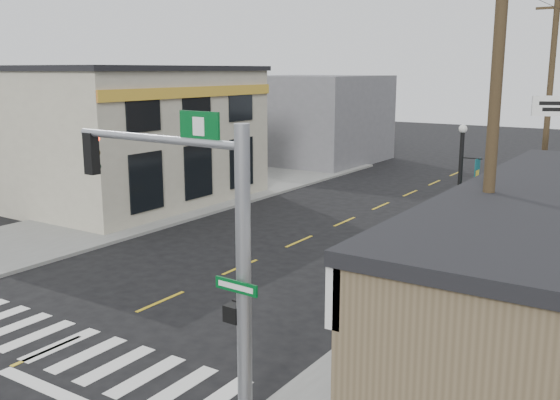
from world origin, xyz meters
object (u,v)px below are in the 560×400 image
Objects in this scene: utility_pole_near at (492,151)px; utility_pole_far at (548,107)px; fire_hydrant at (457,332)px; traffic_signal_pole at (212,246)px; bare_tree at (503,227)px; lamp_post at (461,192)px; guide_sign at (455,243)px.

utility_pole_far is at bearing 100.54° from utility_pole_near.
utility_pole_near is (0.72, -0.78, 4.63)m from fire_hydrant.
bare_tree is at bearing 55.10° from traffic_signal_pole.
utility_pole_near reaches higher than traffic_signal_pole.
lamp_post is (-1.54, 4.78, 2.57)m from fire_hydrant.
traffic_signal_pole is 9.31m from guide_sign.
utility_pole_far is (1.80, 20.99, 1.52)m from traffic_signal_pole.
utility_pole_far reaches higher than guide_sign.
lamp_post reaches higher than fire_hydrant.
traffic_signal_pole is 0.62× the size of utility_pole_near.
guide_sign is at bearing 109.88° from fire_hydrant.
traffic_signal_pole reaches higher than guide_sign.
bare_tree is at bearing -58.42° from guide_sign.
fire_hydrant is 3.37m from bare_tree.
guide_sign is (1.72, 8.97, -1.80)m from traffic_signal_pole.
guide_sign is at bearing 119.86° from utility_pole_near.
utility_pole_near is at bearing 157.78° from bare_tree.
fire_hydrant is 0.13× the size of lamp_post.
utility_pole_near is (3.52, 5.21, 1.42)m from traffic_signal_pole.
lamp_post is at bearing -88.49° from utility_pole_far.
lamp_post is (1.26, 10.77, -0.64)m from traffic_signal_pole.
utility_pole_near is 15.88m from utility_pole_far.
utility_pole_near is at bearing -47.38° from fire_hydrant.
guide_sign is 2.19m from lamp_post.
fire_hydrant is 4.75m from utility_pole_near.
fire_hydrant is at bearing 67.94° from traffic_signal_pole.
fire_hydrant is 0.15× the size of bare_tree.
utility_pole_far is (-2.12, 15.95, 1.70)m from bare_tree.
lamp_post is at bearing 86.32° from traffic_signal_pole.
traffic_signal_pole is 1.19× the size of lamp_post.
utility_pole_near is 0.98× the size of utility_pole_far.
guide_sign is 4.11× the size of fire_hydrant.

